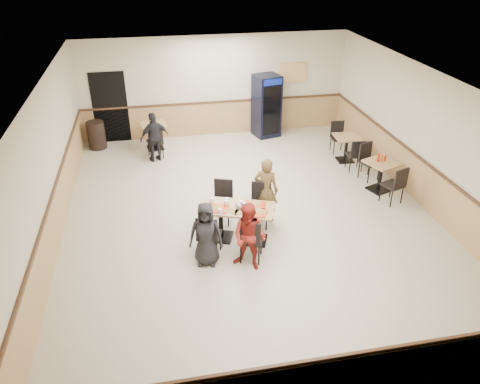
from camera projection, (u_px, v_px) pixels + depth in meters
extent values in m
plane|color=beige|center=(250.00, 216.00, 10.38)|extent=(10.00, 10.00, 0.00)
plane|color=silver|center=(251.00, 83.00, 8.93)|extent=(10.00, 10.00, 0.00)
plane|color=beige|center=(215.00, 87.00, 13.95)|extent=(8.00, 0.00, 8.00)
plane|color=beige|center=(342.00, 330.00, 5.36)|extent=(8.00, 0.00, 8.00)
plane|color=beige|center=(47.00, 171.00, 8.98)|extent=(0.00, 10.00, 10.00)
plane|color=beige|center=(427.00, 140.00, 10.33)|extent=(0.00, 10.00, 10.00)
cube|color=tan|center=(216.00, 119.00, 14.42)|extent=(7.98, 0.03, 1.00)
cube|color=tan|center=(418.00, 180.00, 10.81)|extent=(0.03, 9.98, 1.00)
cube|color=#472B19|center=(215.00, 102.00, 14.15)|extent=(7.98, 0.04, 0.06)
cube|color=black|center=(110.00, 108.00, 13.63)|extent=(1.00, 0.02, 2.10)
cube|color=orange|center=(293.00, 73.00, 14.18)|extent=(0.85, 0.02, 0.60)
cube|color=black|center=(221.00, 237.00, 9.63)|extent=(0.59, 0.59, 0.04)
cylinder|color=black|center=(221.00, 222.00, 9.46)|extent=(0.09, 0.09, 0.69)
cube|color=tan|center=(221.00, 207.00, 9.29)|extent=(0.91, 0.91, 0.04)
cube|color=black|center=(255.00, 240.00, 9.53)|extent=(0.59, 0.59, 0.04)
cylinder|color=black|center=(256.00, 225.00, 9.36)|extent=(0.09, 0.09, 0.69)
cube|color=tan|center=(256.00, 210.00, 9.18)|extent=(0.91, 0.91, 0.04)
imported|color=black|center=(206.00, 234.00, 8.60)|extent=(0.70, 0.53, 1.28)
imported|color=maroon|center=(249.00, 237.00, 8.48)|extent=(0.82, 0.79, 1.34)
imported|color=brown|center=(266.00, 190.00, 9.92)|extent=(0.63, 0.57, 1.45)
imported|color=black|center=(155.00, 137.00, 12.60)|extent=(0.87, 0.59, 1.37)
cube|color=red|center=(255.00, 212.00, 9.04)|extent=(0.54, 0.47, 0.02)
cube|color=red|center=(254.00, 205.00, 9.28)|extent=(0.54, 0.47, 0.02)
cube|color=red|center=(217.00, 208.00, 9.17)|extent=(0.54, 0.47, 0.02)
cylinder|color=white|center=(231.00, 211.00, 9.08)|extent=(0.23, 0.23, 0.01)
cube|color=#B77C47|center=(231.00, 211.00, 9.08)|extent=(0.31, 0.29, 0.02)
cylinder|color=white|center=(260.00, 212.00, 9.07)|extent=(0.23, 0.23, 0.01)
cube|color=#B77C47|center=(260.00, 211.00, 9.07)|extent=(0.31, 0.31, 0.02)
cylinder|color=white|center=(254.00, 205.00, 9.31)|extent=(0.23, 0.23, 0.01)
cube|color=#B77C47|center=(254.00, 204.00, 9.31)|extent=(0.30, 0.23, 0.02)
cylinder|color=white|center=(214.00, 208.00, 9.18)|extent=(0.23, 0.23, 0.01)
cube|color=#B77C47|center=(214.00, 208.00, 9.18)|extent=(0.26, 0.17, 0.02)
cylinder|color=white|center=(241.00, 213.00, 9.03)|extent=(0.23, 0.23, 0.01)
cube|color=#B77C47|center=(241.00, 212.00, 9.03)|extent=(0.30, 0.24, 0.02)
cylinder|color=silver|center=(220.00, 211.00, 9.00)|extent=(0.08, 0.08, 0.10)
cylinder|color=silver|center=(212.00, 200.00, 9.37)|extent=(0.08, 0.08, 0.10)
cylinder|color=silver|center=(226.00, 203.00, 9.28)|extent=(0.08, 0.08, 0.10)
cylinder|color=silver|center=(210.00, 210.00, 9.06)|extent=(0.08, 0.08, 0.10)
cylinder|color=silver|center=(227.00, 200.00, 9.37)|extent=(0.08, 0.08, 0.10)
cylinder|color=#9FA4B2|center=(244.00, 205.00, 9.18)|extent=(0.07, 0.07, 0.12)
cylinder|color=#9FA4B2|center=(241.00, 204.00, 9.23)|extent=(0.07, 0.07, 0.12)
ellipsoid|color=silver|center=(239.00, 206.00, 9.18)|extent=(0.15, 0.15, 0.11)
cube|color=black|center=(378.00, 189.00, 11.43)|extent=(0.58, 0.58, 0.04)
cylinder|color=black|center=(380.00, 176.00, 11.25)|extent=(0.09, 0.09, 0.69)
cube|color=tan|center=(382.00, 163.00, 11.08)|extent=(0.90, 0.90, 0.04)
cube|color=black|center=(345.00, 160.00, 12.91)|extent=(0.46, 0.46, 0.04)
cylinder|color=black|center=(346.00, 149.00, 12.75)|extent=(0.09, 0.09, 0.65)
cube|color=tan|center=(347.00, 137.00, 12.59)|extent=(0.71, 0.71, 0.04)
cylinder|color=#B7230D|center=(378.00, 158.00, 11.05)|extent=(0.06, 0.06, 0.20)
cylinder|color=#CA5A1B|center=(382.00, 158.00, 11.07)|extent=(0.06, 0.06, 0.17)
cylinder|color=#B7230D|center=(385.00, 158.00, 11.10)|extent=(0.05, 0.05, 0.14)
cube|color=black|center=(156.00, 148.00, 13.66)|extent=(0.52, 0.52, 0.04)
cylinder|color=black|center=(154.00, 136.00, 13.48)|extent=(0.09, 0.09, 0.68)
cube|color=tan|center=(153.00, 125.00, 13.31)|extent=(0.80, 0.80, 0.04)
cube|color=black|center=(266.00, 106.00, 14.13)|extent=(0.85, 0.84, 1.87)
cube|color=black|center=(272.00, 111.00, 13.88)|extent=(0.56, 0.15, 1.48)
cube|color=navy|center=(273.00, 82.00, 13.45)|extent=(0.58, 0.16, 0.18)
cylinder|color=black|center=(96.00, 135.00, 13.50)|extent=(0.51, 0.51, 0.80)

